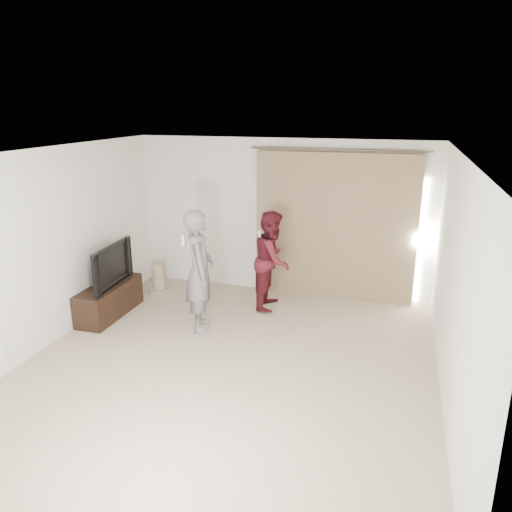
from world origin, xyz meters
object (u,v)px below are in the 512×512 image
Objects in this scene: person_man at (200,271)px; person_woman at (272,260)px; tv at (106,265)px; tv_console at (109,300)px.

person_man is 1.34m from person_woman.
tv is at bearing -155.78° from person_woman.
tv is 0.64× the size of person_man.
tv is at bearing 0.00° from tv_console.
tv is 2.53m from person_woman.
person_man is 1.12× the size of person_woman.
tv_console is 2.58m from person_woman.
tv is (0.00, 0.00, 0.57)m from tv_console.
person_woman is at bearing 54.44° from person_man.
tv_console is 1.14× the size of tv.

